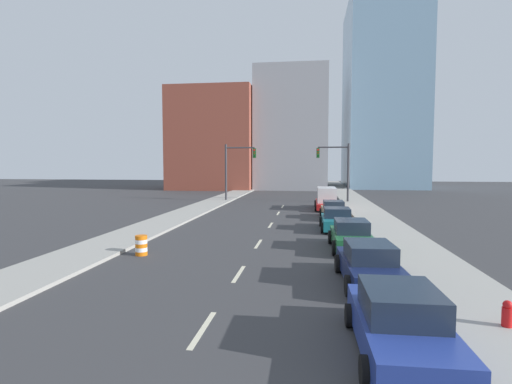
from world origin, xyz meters
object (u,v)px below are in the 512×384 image
(sedan_teal, at_px, (337,220))
(box_truck_red, at_px, (326,199))
(traffic_barrel, at_px, (141,245))
(sedan_tan, at_px, (333,210))
(traffic_signal_left, at_px, (234,165))
(traffic_signal_right, at_px, (340,165))
(sedan_green, at_px, (351,236))
(sedan_blue, at_px, (400,324))
(sedan_navy, at_px, (369,265))
(fire_hydrant, at_px, (507,317))

(sedan_teal, distance_m, box_truck_red, 11.98)
(traffic_barrel, xyz_separation_m, sedan_tan, (9.75, 14.28, 0.17))
(traffic_signal_left, bearing_deg, box_truck_red, -33.68)
(traffic_signal_right, distance_m, sedan_green, 25.04)
(sedan_green, bearing_deg, sedan_blue, -91.18)
(traffic_barrel, xyz_separation_m, sedan_navy, (10.05, -3.17, 0.21))
(sedan_blue, bearing_deg, sedan_tan, 89.77)
(traffic_barrel, bearing_deg, fire_hydrant, -28.26)
(traffic_signal_left, height_order, sedan_tan, traffic_signal_left)
(traffic_barrel, xyz_separation_m, sedan_green, (9.99, 2.65, 0.22))
(traffic_signal_right, distance_m, sedan_tan, 13.68)
(sedan_teal, bearing_deg, sedan_navy, -88.56)
(fire_hydrant, xyz_separation_m, sedan_tan, (-3.21, 21.25, 0.23))
(fire_hydrant, xyz_separation_m, sedan_navy, (-2.91, 3.80, 0.28))
(traffic_signal_left, height_order, box_truck_red, traffic_signal_left)
(sedan_green, bearing_deg, traffic_barrel, -166.19)
(sedan_green, bearing_deg, box_truck_red, 90.66)
(fire_hydrant, relative_size, box_truck_red, 0.13)
(fire_hydrant, distance_m, sedan_blue, 3.42)
(sedan_green, bearing_deg, traffic_signal_right, 86.36)
(traffic_signal_left, height_order, sedan_blue, traffic_signal_left)
(sedan_green, bearing_deg, sedan_teal, 92.17)
(sedan_navy, height_order, sedan_teal, sedan_navy)
(sedan_blue, height_order, sedan_green, sedan_blue)
(traffic_signal_left, relative_size, fire_hydrant, 7.84)
(sedan_blue, bearing_deg, fire_hydrant, 27.47)
(traffic_signal_right, xyz_separation_m, box_truck_red, (-1.66, -6.84, -3.19))
(traffic_signal_left, height_order, sedan_green, traffic_signal_left)
(sedan_blue, height_order, sedan_tan, sedan_blue)
(traffic_signal_left, distance_m, sedan_green, 27.25)
(traffic_signal_right, relative_size, sedan_blue, 1.40)
(traffic_barrel, xyz_separation_m, sedan_teal, (9.65, 8.61, 0.20))
(traffic_signal_left, height_order, fire_hydrant, traffic_signal_left)
(sedan_blue, relative_size, box_truck_red, 0.75)
(traffic_signal_right, distance_m, sedan_teal, 19.19)
(traffic_signal_right, xyz_separation_m, sedan_tan, (-1.36, -13.14, -3.54))
(fire_hydrant, relative_size, sedan_blue, 0.18)
(sedan_navy, bearing_deg, traffic_signal_left, 106.67)
(traffic_barrel, distance_m, sedan_tan, 17.29)
(fire_hydrant, distance_m, sedan_tan, 21.49)
(traffic_signal_right, height_order, sedan_green, traffic_signal_right)
(fire_hydrant, xyz_separation_m, sedan_blue, (-3.00, -1.61, 0.28))
(fire_hydrant, bearing_deg, sedan_navy, 127.48)
(traffic_signal_right, height_order, fire_hydrant, traffic_signal_right)
(traffic_barrel, relative_size, box_truck_red, 0.15)
(sedan_navy, xyz_separation_m, sedan_tan, (-0.30, 17.45, -0.05))
(traffic_barrel, bearing_deg, traffic_signal_right, 67.95)
(sedan_navy, bearing_deg, sedan_green, 87.75)
(sedan_blue, bearing_deg, traffic_signal_left, 105.89)
(sedan_green, bearing_deg, sedan_navy, -90.43)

